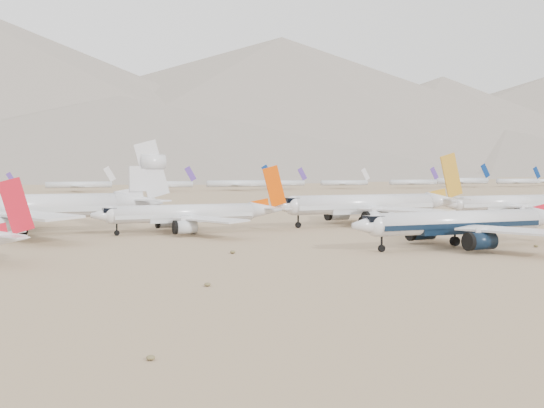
# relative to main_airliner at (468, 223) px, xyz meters

# --- Properties ---
(ground) EXTENTS (7000.00, 7000.00, 0.00)m
(ground) POSITION_rel_main_airliner_xyz_m (-12.81, -6.55, -4.54)
(ground) COLOR #866E4E
(ground) RESTS_ON ground
(main_airliner) EXTENTS (46.78, 45.69, 16.51)m
(main_airliner) POSITION_rel_main_airliner_xyz_m (0.00, 0.00, 0.00)
(main_airliner) COLOR silver
(main_airliner) RESTS_ON ground
(row2_navy_widebody) EXTENTS (46.74, 45.71, 16.63)m
(row2_navy_widebody) POSITION_rel_main_airliner_xyz_m (56.74, 50.39, 0.10)
(row2_navy_widebody) COLOR silver
(row2_navy_widebody) RESTS_ON ground
(row2_gold_tail) EXTENTS (52.87, 51.71, 18.83)m
(row2_gold_tail) POSITION_rel_main_airliner_xyz_m (9.25, 49.18, 0.73)
(row2_gold_tail) COLOR silver
(row2_gold_tail) RESTS_ON ground
(row2_orange_tail) EXTENTS (43.01, 42.08, 15.34)m
(row2_orange_tail) POSITION_rel_main_airliner_xyz_m (-38.99, 46.91, -0.23)
(row2_orange_tail) COLOR silver
(row2_orange_tail) RESTS_ON ground
(row2_white_trijet) EXTENTS (60.28, 58.91, 21.36)m
(row2_white_trijet) POSITION_rel_main_airliner_xyz_m (-73.23, 57.37, 1.65)
(row2_white_trijet) COLOR silver
(row2_white_trijet) RESTS_ON ground
(distant_storage_row) EXTENTS (664.48, 55.82, 16.24)m
(distant_storage_row) POSITION_rel_main_airliner_xyz_m (68.73, 325.82, -0.10)
(distant_storage_row) COLOR silver
(distant_storage_row) RESTS_ON ground
(mountain_range) EXTENTS (7354.00, 3024.00, 470.00)m
(mountain_range) POSITION_rel_main_airliner_xyz_m (57.37, 1641.46, 185.78)
(mountain_range) COLOR slate
(mountain_range) RESTS_ON ground
(foothills) EXTENTS (4637.50, 1395.00, 155.00)m
(foothills) POSITION_rel_main_airliner_xyz_m (513.87, 1093.45, 62.61)
(foothills) COLOR slate
(foothills) RESTS_ON ground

